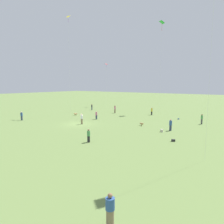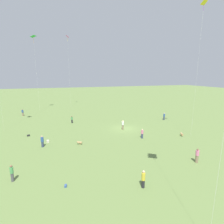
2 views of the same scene
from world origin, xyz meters
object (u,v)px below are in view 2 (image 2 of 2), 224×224
Objects in this scene: person_2 at (143,179)px; kite_4 at (33,39)px; dog_1 at (182,134)px; picnic_bag_1 at (66,186)px; kite_2 at (203,14)px; person_1 at (164,116)px; person_9 at (142,134)px; kite_5 at (68,41)px; person_0 at (123,125)px; person_8 at (72,119)px; person_5 at (12,173)px; person_7 at (42,141)px; picnic_bag_0 at (48,141)px; dog_0 at (79,142)px; person_4 at (23,113)px; person_3 at (197,156)px; picnic_bag_2 at (28,135)px.

kite_4 reaches higher than person_2.
dog_1 is (-29.74, -24.66, -19.25)m from kite_4.
kite_2 is at bearing -70.34° from picnic_bag_1.
kite_4 is at bearing 44.51° from person_1.
kite_5 reaches higher than person_9.
person_0 is 22.20m from kite_2.
person_8 is 0.08× the size of kite_4.
kite_5 is at bearing -143.12° from person_5.
kite_4 is (28.51, 17.62, 18.81)m from person_9.
person_7 is 1.85m from picnic_bag_0.
kite_2 reaches higher than dog_0.
kite_2 is at bearing 168.73° from person_8.
dog_0 reaches higher than picnic_bag_1.
kite_5 is 27.68× the size of dog_1.
dog_0 is 17.48m from dog_1.
dog_1 is at bearing -125.35° from person_4.
person_1 is at bearing 140.65° from person_0.
picnic_bag_1 is at bearing 138.81° from person_3.
person_8 is 3.83× the size of picnic_bag_0.
kite_2 is 26.66× the size of dog_0.
person_2 is at bearing -109.23° from picnic_bag_1.
picnic_bag_0 is at bearing -141.58° from picnic_bag_2.
person_8 is 12.84m from dog_0.
person_1 is at bearing -52.08° from picnic_bag_1.
kite_4 is 25.70× the size of dog_0.
dog_1 is at bearing 84.29° from person_0.
person_7 reaches higher than dog_1.
person_5 is at bearing -68.44° from person_9.
dog_0 is at bearing -92.07° from person_9.
person_4 reaches higher than person_9.
person_0 is at bearing -140.05° from person_7.
person_0 is 14.86m from person_7.
person_7 is 37.66m from kite_5.
kite_5 is at bearing -78.42° from person_7.
person_8 is at bearing -137.39° from kite_5.
picnic_bag_1 is at bearing -171.56° from picnic_bag_0.
person_3 is 15.39m from picnic_bag_1.
person_0 is at bearing 160.50° from dog_1.
kite_5 reaches higher than person_7.
person_0 is 4.40× the size of picnic_bag_0.
person_5 is 0.09× the size of kite_4.
picnic_bag_0 is at bearing 103.49° from person_3.
kite_5 is at bearing -132.45° from person_0.
person_5 is at bearing 97.93° from person_7.
kite_2 reaches higher than picnic_bag_0.
kite_2 is at bearing 158.45° from person_1.
person_1 is at bearing -108.51° from person_4.
kite_2 reaches higher than picnic_bag_1.
person_5 is at bearing -148.56° from dog_1.
kite_2 reaches higher than person_4.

